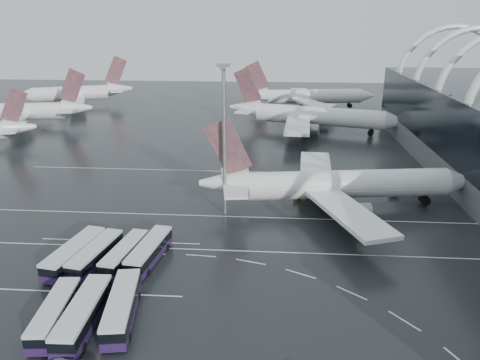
# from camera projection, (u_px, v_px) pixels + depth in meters

# --- Properties ---
(ground) EXTENTS (420.00, 420.00, 0.00)m
(ground) POSITION_uv_depth(u_px,v_px,m) (258.00, 246.00, 79.62)
(ground) COLOR black
(ground) RESTS_ON ground
(lane_marking_near) EXTENTS (120.00, 0.25, 0.01)m
(lane_marking_near) POSITION_uv_depth(u_px,v_px,m) (258.00, 251.00, 77.74)
(lane_marking_near) COLOR silver
(lane_marking_near) RESTS_ON ground
(lane_marking_mid) EXTENTS (120.00, 0.25, 0.01)m
(lane_marking_mid) POSITION_uv_depth(u_px,v_px,m) (260.00, 217.00, 90.91)
(lane_marking_mid) COLOR silver
(lane_marking_mid) RESTS_ON ground
(lane_marking_far) EXTENTS (120.00, 0.25, 0.01)m
(lane_marking_far) POSITION_uv_depth(u_px,v_px,m) (264.00, 172.00, 117.25)
(lane_marking_far) COLOR silver
(lane_marking_far) RESTS_ON ground
(bus_bay_line_south) EXTENTS (28.00, 0.25, 0.01)m
(bus_bay_line_south) POSITION_uv_depth(u_px,v_px,m) (85.00, 293.00, 66.21)
(bus_bay_line_south) COLOR silver
(bus_bay_line_south) RESTS_ON ground
(bus_bay_line_north) EXTENTS (28.00, 0.25, 0.01)m
(bus_bay_line_north) POSITION_uv_depth(u_px,v_px,m) (120.00, 241.00, 81.26)
(bus_bay_line_north) COLOR silver
(bus_bay_line_north) RESTS_ON ground
(airliner_main) EXTENTS (56.43, 49.01, 19.12)m
(airliner_main) POSITION_uv_depth(u_px,v_px,m) (334.00, 185.00, 94.23)
(airliner_main) COLOR white
(airliner_main) RESTS_ON ground
(airliner_gate_b) EXTENTS (58.90, 52.22, 20.76)m
(airliner_gate_b) POSITION_uv_depth(u_px,v_px,m) (310.00, 116.00, 157.20)
(airliner_gate_b) COLOR white
(airliner_gate_b) RESTS_ON ground
(airliner_gate_c) EXTENTS (55.91, 51.07, 19.92)m
(airliner_gate_c) POSITION_uv_depth(u_px,v_px,m) (307.00, 97.00, 195.69)
(airliner_gate_c) COLOR white
(airliner_gate_c) RESTS_ON ground
(jet_remote_mid) EXTENTS (46.01, 37.18, 20.02)m
(jet_remote_mid) POSITION_uv_depth(u_px,v_px,m) (29.00, 111.00, 165.02)
(jet_remote_mid) COLOR white
(jet_remote_mid) RESTS_ON ground
(jet_remote_far) EXTENTS (46.51, 37.91, 20.91)m
(jet_remote_far) POSITION_uv_depth(u_px,v_px,m) (78.00, 93.00, 202.16)
(jet_remote_far) COLOR white
(jet_remote_far) RESTS_ON ground
(bus_row_near_a) EXTENTS (5.40, 14.14, 3.40)m
(bus_row_near_a) POSITION_uv_depth(u_px,v_px,m) (74.00, 253.00, 73.22)
(bus_row_near_a) COLOR #20133C
(bus_row_near_a) RESTS_ON ground
(bus_row_near_b) EXTENTS (5.00, 13.15, 3.16)m
(bus_row_near_b) POSITION_uv_depth(u_px,v_px,m) (96.00, 254.00, 73.22)
(bus_row_near_b) COLOR #20133C
(bus_row_near_b) RESTS_ON ground
(bus_row_near_c) EXTENTS (4.65, 12.67, 3.05)m
(bus_row_near_c) POSITION_uv_depth(u_px,v_px,m) (125.00, 254.00, 73.55)
(bus_row_near_c) COLOR #20133C
(bus_row_near_c) RESTS_ON ground
(bus_row_near_d) EXTENTS (4.70, 13.43, 3.24)m
(bus_row_near_d) POSITION_uv_depth(u_px,v_px,m) (149.00, 251.00, 74.13)
(bus_row_near_d) COLOR #20133C
(bus_row_near_d) RESTS_ON ground
(bus_row_far_a) EXTENTS (4.06, 12.87, 3.11)m
(bus_row_far_a) POSITION_uv_depth(u_px,v_px,m) (55.00, 313.00, 58.73)
(bus_row_far_a) COLOR #20133C
(bus_row_far_a) RESTS_ON ground
(bus_row_far_b) EXTENTS (3.68, 14.03, 3.43)m
(bus_row_far_b) POSITION_uv_depth(u_px,v_px,m) (83.00, 314.00, 58.28)
(bus_row_far_b) COLOR #20133C
(bus_row_far_b) RESTS_ON ground
(bus_row_far_c) EXTENTS (5.03, 14.02, 3.38)m
(bus_row_far_c) POSITION_uv_depth(u_px,v_px,m) (122.00, 307.00, 59.81)
(bus_row_far_c) COLOR #20133C
(bus_row_far_c) RESTS_ON ground
(floodlight_mast) EXTENTS (2.22, 2.22, 28.97)m
(floodlight_mast) POSITION_uv_depth(u_px,v_px,m) (224.00, 123.00, 86.59)
(floodlight_mast) COLOR gray
(floodlight_mast) RESTS_ON ground
(gse_cart_belly_a) EXTENTS (2.44, 1.44, 1.33)m
(gse_cart_belly_a) POSITION_uv_depth(u_px,v_px,m) (344.00, 203.00, 96.17)
(gse_cart_belly_a) COLOR gold
(gse_cart_belly_a) RESTS_ON ground
(gse_cart_belly_b) EXTENTS (2.02, 1.19, 1.10)m
(gse_cart_belly_b) POSITION_uv_depth(u_px,v_px,m) (394.00, 194.00, 101.48)
(gse_cart_belly_b) COLOR slate
(gse_cart_belly_b) RESTS_ON ground
(gse_cart_belly_c) EXTENTS (2.47, 1.46, 1.35)m
(gse_cart_belly_c) POSITION_uv_depth(u_px,v_px,m) (299.00, 196.00, 99.86)
(gse_cart_belly_c) COLOR gold
(gse_cart_belly_c) RESTS_ON ground
(gse_cart_belly_d) EXTENTS (2.29, 1.35, 1.25)m
(gse_cart_belly_d) POSITION_uv_depth(u_px,v_px,m) (417.00, 189.00, 103.95)
(gse_cart_belly_d) COLOR slate
(gse_cart_belly_d) RESTS_ON ground
(gse_cart_belly_e) EXTENTS (1.97, 1.16, 1.07)m
(gse_cart_belly_e) POSITION_uv_depth(u_px,v_px,m) (314.00, 188.00, 104.70)
(gse_cart_belly_e) COLOR gold
(gse_cart_belly_e) RESTS_ON ground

